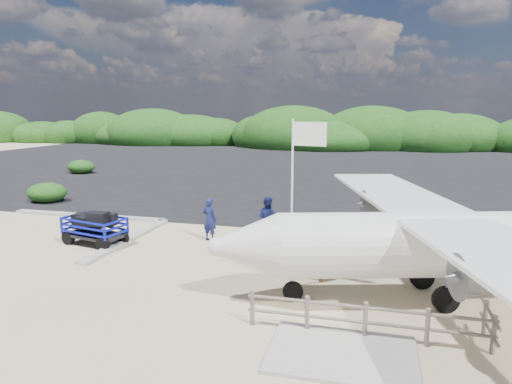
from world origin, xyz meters
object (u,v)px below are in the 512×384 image
crew_c (265,234)px  aircraft_small (259,158)px  flagpole (291,287)px  crew_b (267,218)px  aircraft_large (428,174)px  crew_a (210,219)px  baggage_cart (96,244)px  signboard (298,279)px

crew_c → aircraft_small: size_ratio=0.25×
flagpole → crew_b: size_ratio=2.81×
crew_c → aircraft_large: (8.91, 26.59, -0.96)m
flagpole → aircraft_small: 40.09m
crew_a → crew_c: 3.37m
baggage_cart → crew_c: bearing=14.2°
aircraft_large → aircraft_small: 20.36m
aircraft_small → crew_b: bearing=68.6°
baggage_cart → flagpole: size_ratio=0.52×
flagpole → crew_a: bearing=135.2°
crew_a → aircraft_small: crew_a is taller
flagpole → aircraft_large: size_ratio=0.31×
signboard → aircraft_large: size_ratio=0.10×
aircraft_large → crew_b: bearing=52.6°
baggage_cart → crew_b: (7.09, 2.67, 0.99)m
aircraft_small → crew_c: bearing=68.3°
flagpole → crew_c: bearing=119.0°
aircraft_large → aircraft_small: aircraft_large is taller
crew_a → crew_b: bearing=-141.1°
aircraft_small → aircraft_large: bearing=116.9°
signboard → crew_c: size_ratio=0.94×
crew_c → aircraft_small: 37.00m
aircraft_large → flagpole: bearing=59.9°
crew_a → signboard: bearing=160.4°
baggage_cart → crew_c: crew_c is taller
crew_b → crew_c: bearing=122.7°
signboard → aircraft_small: aircraft_small is taller
crew_a → aircraft_large: size_ratio=0.11×
crew_a → aircraft_small: 34.75m
crew_b → baggage_cart: bearing=42.2°
crew_a → crew_b: (2.43, 0.89, 0.00)m
flagpole → aircraft_small: size_ratio=0.72×
crew_c → crew_b: bearing=-78.6°
baggage_cart → flagpole: bearing=-3.0°
baggage_cart → crew_c: 7.66m
crew_a → aircraft_large: 27.62m
signboard → aircraft_large: aircraft_large is taller
crew_a → crew_c: bearing=169.4°
signboard → aircraft_small: bearing=114.1°
crew_b → aircraft_large: bearing=-89.8°
baggage_cart → aircraft_large: 31.40m
flagpole → crew_a: 6.39m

